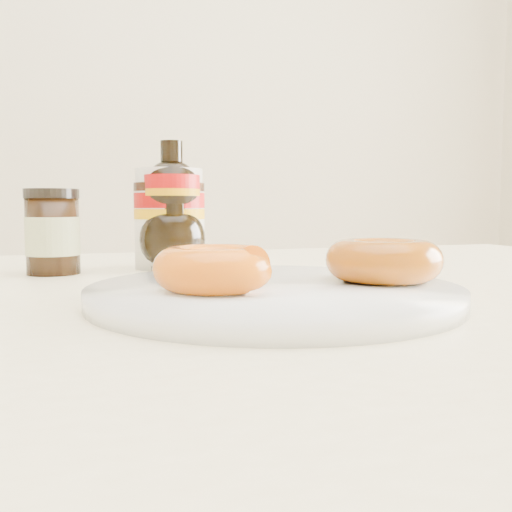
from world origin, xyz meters
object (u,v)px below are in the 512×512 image
object	(u,v)px
plate	(274,293)
syrup_bottle	(172,206)
donut_bitten	(216,268)
dark_jar	(53,233)
nutella_jar	(170,215)
dining_table	(215,367)
donut_whole	(383,260)

from	to	relation	value
plate	syrup_bottle	distance (m)	0.28
donut_bitten	plate	bearing A→B (deg)	0.89
syrup_bottle	dark_jar	size ratio (longest dim) A/B	1.60
donut_bitten	nutella_jar	bearing A→B (deg)	73.96
dark_jar	plate	bearing A→B (deg)	-55.76
donut_bitten	dark_jar	world-z (taller)	dark_jar
nutella_jar	dark_jar	xyz separation A→B (m)	(-0.14, -0.02, -0.02)
plate	syrup_bottle	xyz separation A→B (m)	(-0.04, 0.27, 0.07)
dining_table	donut_whole	world-z (taller)	donut_whole
donut_bitten	syrup_bottle	size ratio (longest dim) A/B	0.60
plate	donut_whole	size ratio (longest dim) A/B	3.03
donut_whole	nutella_jar	xyz separation A→B (m)	(-0.14, 0.30, 0.04)
donut_whole	syrup_bottle	size ratio (longest dim) A/B	0.63
donut_bitten	dark_jar	size ratio (longest dim) A/B	0.97
dining_table	nutella_jar	distance (m)	0.24
plate	donut_whole	world-z (taller)	donut_whole
dining_table	donut_whole	xyz separation A→B (m)	(0.12, -0.12, 0.12)
plate	nutella_jar	distance (m)	0.30
donut_whole	syrup_bottle	xyz separation A→B (m)	(-0.14, 0.27, 0.05)
dining_table	donut_bitten	distance (m)	0.17
dark_jar	syrup_bottle	bearing A→B (deg)	0.88
donut_bitten	nutella_jar	size ratio (longest dim) A/B	0.76
dining_table	dark_jar	xyz separation A→B (m)	(-0.16, 0.16, 0.13)
nutella_jar	donut_whole	bearing A→B (deg)	-64.54
syrup_bottle	nutella_jar	bearing A→B (deg)	90.04
donut_whole	dark_jar	size ratio (longest dim) A/B	1.01
plate	syrup_bottle	size ratio (longest dim) A/B	1.90
plate	donut_whole	xyz separation A→B (m)	(0.10, -0.00, 0.03)
nutella_jar	dark_jar	size ratio (longest dim) A/B	1.27
dining_table	donut_bitten	xyz separation A→B (m)	(-0.03, -0.13, 0.12)
nutella_jar	dining_table	bearing A→B (deg)	-84.75
donut_bitten	dining_table	bearing A→B (deg)	63.56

